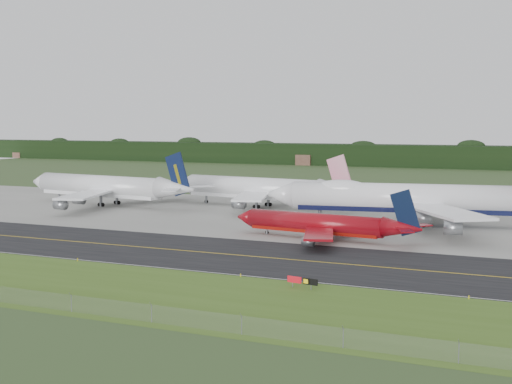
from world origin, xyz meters
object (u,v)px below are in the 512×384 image
object	(u,v)px
jet_star_tail	(262,189)
jet_navy_gold	(108,187)
jet_red_737	(325,224)
taxiway_sign	(302,281)
jet_ba_747	(415,199)

from	to	relation	value
jet_star_tail	jet_navy_gold	bearing A→B (deg)	-162.13
jet_red_737	jet_navy_gold	size ratio (longest dim) A/B	0.67
jet_red_737	taxiway_sign	bearing A→B (deg)	-75.47
jet_star_tail	jet_red_737	bearing A→B (deg)	-53.41
jet_star_tail	taxiway_sign	xyz separation A→B (m)	(45.77, -89.77, -4.09)
jet_red_737	jet_star_tail	bearing A→B (deg)	126.59
jet_navy_gold	jet_star_tail	size ratio (longest dim) A/B	1.05
jet_ba_747	taxiway_sign	bearing A→B (deg)	-91.09
jet_red_737	taxiway_sign	world-z (taller)	jet_red_737
jet_ba_747	jet_star_tail	xyz separation A→B (m)	(-47.14, 17.73, -1.01)
jet_navy_gold	taxiway_sign	xyz separation A→B (m)	(88.68, -75.93, -4.17)
jet_ba_747	jet_navy_gold	distance (m)	90.15
jet_star_tail	taxiway_sign	size ratio (longest dim) A/B	12.14
jet_ba_747	jet_star_tail	bearing A→B (deg)	159.39
jet_red_737	jet_star_tail	xyz separation A→B (m)	(-34.58, 46.57, 2.12)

